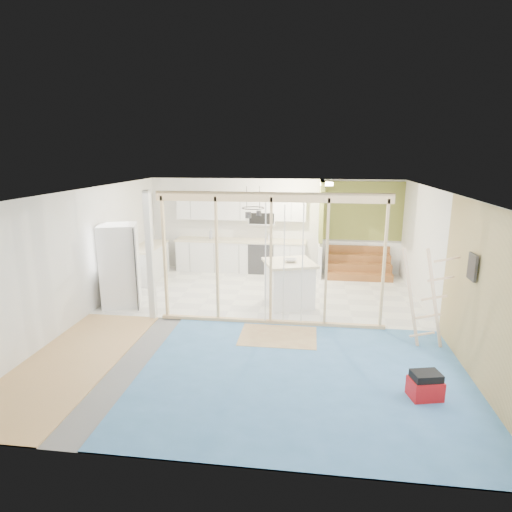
# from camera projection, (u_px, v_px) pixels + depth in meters

# --- Properties ---
(room) EXTENTS (7.01, 8.01, 2.61)m
(room) POSITION_uv_depth(u_px,v_px,m) (255.00, 260.00, 8.18)
(room) COLOR slate
(room) RESTS_ON ground
(floor_overlays) EXTENTS (7.00, 8.00, 0.03)m
(floor_overlays) POSITION_uv_depth(u_px,v_px,m) (259.00, 322.00, 8.54)
(floor_overlays) COLOR silver
(floor_overlays) RESTS_ON room
(stud_frame) EXTENTS (4.66, 0.14, 2.60)m
(stud_frame) POSITION_uv_depth(u_px,v_px,m) (243.00, 245.00, 8.14)
(stud_frame) COLOR #E1C789
(stud_frame) RESTS_ON room
(base_cabinets) EXTENTS (4.45, 2.24, 0.93)m
(base_cabinets) POSITION_uv_depth(u_px,v_px,m) (214.00, 258.00, 11.82)
(base_cabinets) COLOR silver
(base_cabinets) RESTS_ON room
(upper_cabinets) EXTENTS (3.60, 0.41, 0.85)m
(upper_cabinets) POSITION_uv_depth(u_px,v_px,m) (243.00, 207.00, 11.84)
(upper_cabinets) COLOR silver
(upper_cabinets) RESTS_ON room
(green_partition) EXTENTS (2.25, 1.51, 2.60)m
(green_partition) POSITION_uv_depth(u_px,v_px,m) (348.00, 242.00, 11.54)
(green_partition) COLOR olive
(green_partition) RESTS_ON room
(pot_rack) EXTENTS (0.52, 0.52, 0.72)m
(pot_rack) POSITION_uv_depth(u_px,v_px,m) (253.00, 210.00, 9.88)
(pot_rack) COLOR black
(pot_rack) RESTS_ON room
(sheathing_panel) EXTENTS (0.02, 4.00, 2.60)m
(sheathing_panel) POSITION_uv_depth(u_px,v_px,m) (489.00, 303.00, 5.82)
(sheathing_panel) COLOR tan
(sheathing_panel) RESTS_ON room
(electrical_panel) EXTENTS (0.04, 0.30, 0.40)m
(electrical_panel) POSITION_uv_depth(u_px,v_px,m) (473.00, 267.00, 6.32)
(electrical_panel) COLOR #343539
(electrical_panel) RESTS_ON room
(ceiling_light) EXTENTS (0.32, 0.32, 0.08)m
(ceiling_light) POSITION_uv_depth(u_px,v_px,m) (327.00, 184.00, 10.61)
(ceiling_light) COLOR #FFEABF
(ceiling_light) RESTS_ON room
(fridge) EXTENTS (1.00, 0.97, 1.81)m
(fridge) POSITION_uv_depth(u_px,v_px,m) (120.00, 266.00, 9.29)
(fridge) COLOR white
(fridge) RESTS_ON room
(island) EXTENTS (1.30, 1.30, 1.00)m
(island) POSITION_uv_depth(u_px,v_px,m) (289.00, 284.00, 9.36)
(island) COLOR white
(island) RESTS_ON room
(bowl) EXTENTS (0.28, 0.28, 0.06)m
(bowl) POSITION_uv_depth(u_px,v_px,m) (291.00, 260.00, 9.21)
(bowl) COLOR beige
(bowl) RESTS_ON island
(soap_bottle_a) EXTENTS (0.15, 0.15, 0.30)m
(soap_bottle_a) POSITION_uv_depth(u_px,v_px,m) (211.00, 233.00, 12.05)
(soap_bottle_a) COLOR #9FA2B1
(soap_bottle_a) RESTS_ON base_cabinets
(soap_bottle_b) EXTENTS (0.12, 0.12, 0.21)m
(soap_bottle_b) POSITION_uv_depth(u_px,v_px,m) (270.00, 236.00, 11.93)
(soap_bottle_b) COLOR silver
(soap_bottle_b) RESTS_ON base_cabinets
(toolbox) EXTENTS (0.48, 0.40, 0.40)m
(toolbox) POSITION_uv_depth(u_px,v_px,m) (425.00, 386.00, 5.84)
(toolbox) COLOR red
(toolbox) RESTS_ON room
(ladder) EXTENTS (0.94, 0.06, 1.75)m
(ladder) POSITION_uv_depth(u_px,v_px,m) (426.00, 298.00, 7.23)
(ladder) COLOR #E5B98C
(ladder) RESTS_ON room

